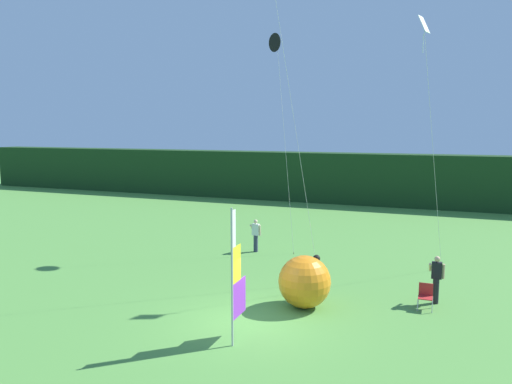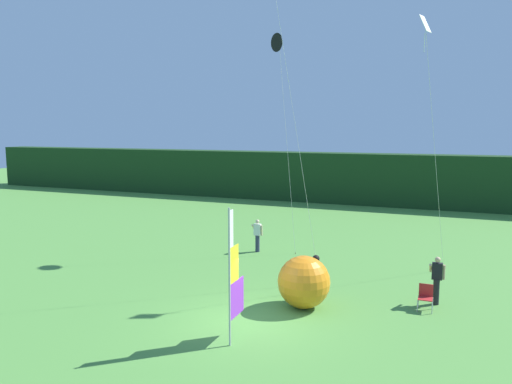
# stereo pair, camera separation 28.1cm
# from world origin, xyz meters

# --- Properties ---
(ground_plane) EXTENTS (120.00, 120.00, 0.00)m
(ground_plane) POSITION_xyz_m (0.00, 0.00, 0.00)
(ground_plane) COLOR #518E3D
(distant_treeline) EXTENTS (80.00, 2.40, 4.24)m
(distant_treeline) POSITION_xyz_m (0.00, 26.87, 2.12)
(distant_treeline) COLOR #193819
(distant_treeline) RESTS_ON ground
(banner_flag) EXTENTS (0.06, 1.03, 4.11)m
(banner_flag) POSITION_xyz_m (0.30, -1.37, 1.97)
(banner_flag) COLOR #B7B7BC
(banner_flag) RESTS_ON ground
(person_near_banner) EXTENTS (0.55, 0.48, 1.76)m
(person_near_banner) POSITION_xyz_m (5.80, 4.18, 0.94)
(person_near_banner) COLOR black
(person_near_banner) RESTS_ON ground
(person_mid_field) EXTENTS (0.55, 0.48, 1.69)m
(person_mid_field) POSITION_xyz_m (-2.99, 8.73, 0.90)
(person_mid_field) COLOR #2D334C
(person_mid_field) RESTS_ON ground
(inflatable_balloon) EXTENTS (1.87, 1.87, 1.87)m
(inflatable_balloon) POSITION_xyz_m (1.44, 2.09, 0.94)
(inflatable_balloon) COLOR orange
(inflatable_balloon) RESTS_ON ground
(folding_chair) EXTENTS (0.51, 0.51, 0.89)m
(folding_chair) POSITION_xyz_m (5.47, 3.49, 0.51)
(folding_chair) COLOR #BCBCC1
(folding_chair) RESTS_ON ground
(kite_white_diamond_1) EXTENTS (1.35, 2.93, 10.63)m
(kite_white_diamond_1) POSITION_xyz_m (4.99, 6.50, 9.35)
(kite_white_diamond_1) COLOR brown
(kite_white_diamond_1) RESTS_ON ground
(kite_black_delta_2) EXTENTS (1.73, 1.22, 11.09)m
(kite_black_delta_2) POSITION_xyz_m (-2.25, 9.82, 10.58)
(kite_black_delta_2) COLOR brown
(kite_black_delta_2) RESTS_ON ground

